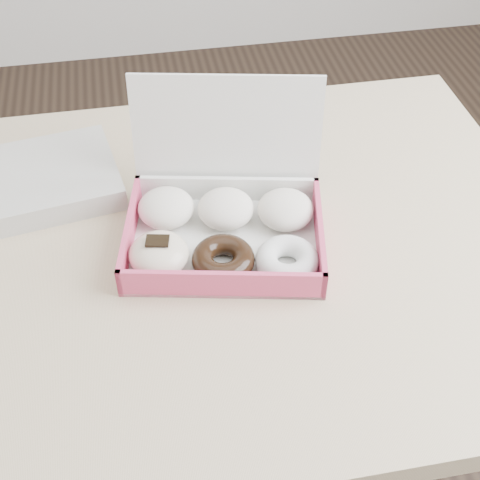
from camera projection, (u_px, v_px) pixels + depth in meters
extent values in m
cube|color=tan|center=(166.00, 257.00, 1.01)|extent=(1.20, 0.80, 0.04)
cylinder|color=tan|center=(393.00, 235.00, 1.59)|extent=(0.05, 0.05, 0.71)
cube|color=white|center=(225.00, 244.00, 1.00)|extent=(0.32, 0.26, 0.01)
cube|color=#D44369|center=(222.00, 285.00, 0.91)|extent=(0.28, 0.07, 0.05)
cube|color=white|center=(227.00, 190.00, 1.06)|extent=(0.28, 0.07, 0.05)
cube|color=#D44369|center=(130.00, 232.00, 0.99)|extent=(0.05, 0.21, 0.05)
cube|color=#D44369|center=(319.00, 235.00, 0.98)|extent=(0.05, 0.21, 0.05)
cube|color=white|center=(227.00, 140.00, 1.02)|extent=(0.29, 0.09, 0.21)
ellipsoid|color=white|center=(166.00, 208.00, 1.02)|extent=(0.10, 0.10, 0.05)
ellipsoid|color=white|center=(226.00, 209.00, 1.02)|extent=(0.10, 0.10, 0.05)
ellipsoid|color=white|center=(285.00, 209.00, 1.01)|extent=(0.10, 0.10, 0.05)
ellipsoid|color=beige|center=(159.00, 254.00, 0.95)|extent=(0.10, 0.10, 0.05)
cube|color=black|center=(157.00, 241.00, 0.93)|extent=(0.04, 0.03, 0.00)
torus|color=black|center=(223.00, 259.00, 0.95)|extent=(0.11, 0.11, 0.03)
torus|color=white|center=(287.00, 260.00, 0.95)|extent=(0.11, 0.11, 0.03)
cube|color=beige|center=(41.00, 181.00, 1.08)|extent=(0.27, 0.23, 0.04)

